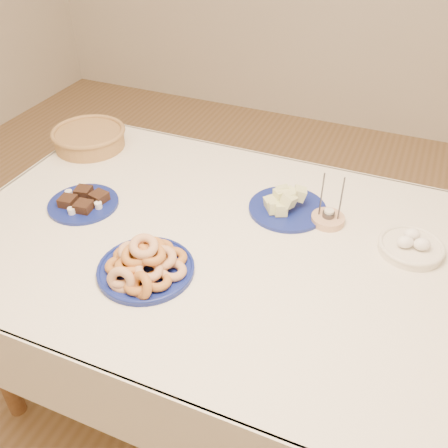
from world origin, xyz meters
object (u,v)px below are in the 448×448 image
Objects in this scene: candle_holder at (328,218)px; egg_bowl at (411,246)px; dining_table at (230,267)px; brownie_plate at (83,202)px; donut_platter at (145,265)px; wicker_basket at (89,137)px; melon_plate at (286,204)px.

candle_holder reaches higher than egg_bowl.
brownie_plate is (-0.52, -0.02, 0.12)m from dining_table.
egg_bowl is at bearing 29.90° from donut_platter.
wicker_basket is at bearing 135.87° from donut_platter.
melon_plate reaches higher than brownie_plate.
candle_holder is at bearing 39.61° from dining_table.
dining_table is at bearing -162.27° from egg_bowl.
dining_table is 0.55m from egg_bowl.
wicker_basket is at bearing 172.13° from melon_plate.
wicker_basket is at bearing 172.23° from egg_bowl.
brownie_plate reaches higher than dining_table.
donut_platter is 1.18× the size of brownie_plate.
dining_table is 5.88× the size of donut_platter.
melon_plate is (0.11, 0.22, 0.13)m from dining_table.
egg_bowl is (1.25, -0.17, -0.02)m from wicker_basket.
candle_holder is 0.26m from egg_bowl.
dining_table is at bearing -140.39° from candle_holder.
brownie_plate is (-0.63, -0.23, -0.01)m from melon_plate.
egg_bowl is at bearing -7.77° from wicker_basket.
donut_platter is 1.16× the size of egg_bowl.
melon_plate is 0.14m from candle_holder.
donut_platter is 0.60m from candle_holder.
donut_platter is 0.41m from brownie_plate.
brownie_plate is at bearing -170.11° from egg_bowl.
wicker_basket is (-0.58, 0.56, 0.01)m from donut_platter.
brownie_plate is at bearing 149.83° from donut_platter.
egg_bowl is (0.51, 0.16, 0.13)m from dining_table.
donut_platter is at bearing -121.83° from melon_plate.
dining_table is 0.31m from donut_platter.
dining_table is 6.60× the size of melon_plate.
donut_platter reaches higher than dining_table.
melon_plate is 0.79× the size of wicker_basket.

